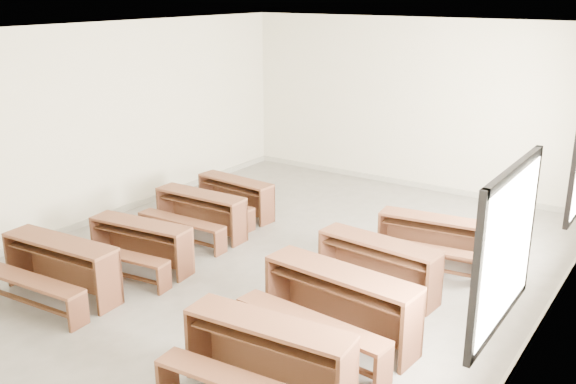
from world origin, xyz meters
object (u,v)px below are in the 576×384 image
Objects in this scene: desk_set_0 at (58,265)px; desk_set_3 at (234,195)px; desk_set_7 at (431,237)px; desk_set_2 at (199,211)px; desk_set_4 at (266,354)px; desk_set_1 at (139,242)px; desk_set_5 at (338,301)px; desk_set_6 at (376,264)px.

desk_set_3 is (-0.03, 3.54, -0.05)m from desk_set_0.
desk_set_2 is at bearing -169.98° from desk_set_7.
desk_set_1 is at bearing 152.12° from desk_set_4.
desk_set_3 is 3.48m from desk_set_7.
desk_set_5 reaches higher than desk_set_4.
desk_set_4 is (3.37, -3.77, 0.06)m from desk_set_3.
desk_set_5 reaches higher than desk_set_2.
desk_set_5 is (0.07, 1.25, 0.03)m from desk_set_4.
desk_set_4 reaches higher than desk_set_7.
desk_set_4 is at bearing -43.24° from desk_set_3.
desk_set_6 is at bearing 87.59° from desk_set_4.
desk_set_1 is 3.23m from desk_set_6.
desk_set_7 is (3.45, 3.57, -0.04)m from desk_set_0.
desk_set_3 is at bearing 89.48° from desk_set_1.
desk_set_1 is 1.02× the size of desk_set_2.
desk_set_4 reaches higher than desk_set_2.
desk_set_4 is at bearing -98.68° from desk_set_7.
desk_set_5 is 2.55m from desk_set_7.
desk_set_7 is at bearing 15.68° from desk_set_2.
desk_set_6 reaches higher than desk_set_7.
desk_set_6 is at bearing 13.64° from desk_set_1.
desk_set_4 reaches higher than desk_set_1.
desk_set_2 is at bearing 89.56° from desk_set_1.
desk_set_6 is (3.03, 1.12, 0.02)m from desk_set_1.
desk_set_4 is (3.11, -1.36, 0.05)m from desk_set_1.
desk_set_5 is 1.20× the size of desk_set_7.
desk_set_3 is (-0.26, 2.41, -0.02)m from desk_set_1.
desk_set_1 is at bearing -85.11° from desk_set_2.
desk_set_0 is 4.97m from desk_set_7.
desk_set_0 is at bearing 171.86° from desk_set_4.
desk_set_3 is at bearing 86.53° from desk_set_0.
desk_set_2 is 3.53m from desk_set_7.
desk_set_5 is 1.13× the size of desk_set_6.
desk_set_3 is (-0.11, 1.00, -0.02)m from desk_set_2.
desk_set_1 is 0.95× the size of desk_set_6.
desk_set_5 is at bearing 12.68° from desk_set_0.
desk_set_0 is 1.08× the size of desk_set_1.
desk_set_5 is at bearing -8.70° from desk_set_1.
desk_set_4 is 1.05× the size of desk_set_6.
desk_set_1 is 3.40m from desk_set_4.
desk_set_6 is at bearing 101.81° from desk_set_5.
desk_set_0 is 2.54m from desk_set_2.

